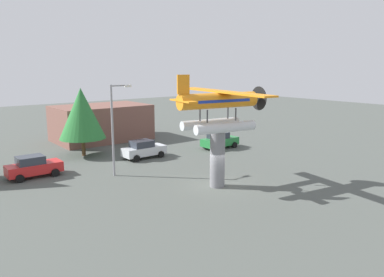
{
  "coord_description": "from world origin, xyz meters",
  "views": [
    {
      "loc": [
        -18.17,
        -20.0,
        8.82
      ],
      "look_at": [
        0.0,
        3.0,
        3.17
      ],
      "focal_mm": 35.5,
      "sensor_mm": 36.0,
      "label": 1
    }
  ],
  "objects_px": {
    "floatplane_monument": "(220,107)",
    "car_near_red": "(33,166)",
    "streetlight_primary": "(115,123)",
    "car_mid_silver": "(144,149)",
    "car_far_green": "(219,140)",
    "storefront_building": "(101,123)",
    "display_pedestal": "(217,159)",
    "tree_east": "(82,113)"
  },
  "relations": [
    {
      "from": "display_pedestal",
      "to": "tree_east",
      "type": "relative_size",
      "value": 0.63
    },
    {
      "from": "floatplane_monument",
      "to": "car_far_green",
      "type": "bearing_deg",
      "value": 56.51
    },
    {
      "from": "car_far_green",
      "to": "streetlight_primary",
      "type": "relative_size",
      "value": 0.57
    },
    {
      "from": "streetlight_primary",
      "to": "storefront_building",
      "type": "xyz_separation_m",
      "value": [
        5.65,
        14.7,
        -2.22
      ]
    },
    {
      "from": "streetlight_primary",
      "to": "storefront_building",
      "type": "height_order",
      "value": "streetlight_primary"
    },
    {
      "from": "car_near_red",
      "to": "car_far_green",
      "type": "xyz_separation_m",
      "value": [
        19.02,
        -1.22,
        0.0
      ]
    },
    {
      "from": "display_pedestal",
      "to": "streetlight_primary",
      "type": "relative_size",
      "value": 0.57
    },
    {
      "from": "car_far_green",
      "to": "streetlight_primary",
      "type": "distance_m",
      "value": 14.17
    },
    {
      "from": "floatplane_monument",
      "to": "storefront_building",
      "type": "bearing_deg",
      "value": 96.44
    },
    {
      "from": "car_mid_silver",
      "to": "storefront_building",
      "type": "height_order",
      "value": "storefront_building"
    },
    {
      "from": "car_mid_silver",
      "to": "storefront_building",
      "type": "distance_m",
      "value": 11.14
    },
    {
      "from": "car_near_red",
      "to": "car_far_green",
      "type": "bearing_deg",
      "value": -3.68
    },
    {
      "from": "car_near_red",
      "to": "streetlight_primary",
      "type": "xyz_separation_m",
      "value": [
        5.47,
        -3.61,
        3.42
      ]
    },
    {
      "from": "car_far_green",
      "to": "streetlight_primary",
      "type": "xyz_separation_m",
      "value": [
        -13.54,
        -2.39,
        3.42
      ]
    },
    {
      "from": "floatplane_monument",
      "to": "car_mid_silver",
      "type": "bearing_deg",
      "value": 98.17
    },
    {
      "from": "floatplane_monument",
      "to": "streetlight_primary",
      "type": "relative_size",
      "value": 1.42
    },
    {
      "from": "car_far_green",
      "to": "storefront_building",
      "type": "xyz_separation_m",
      "value": [
        -7.9,
        12.31,
        1.21
      ]
    },
    {
      "from": "car_mid_silver",
      "to": "car_far_green",
      "type": "distance_m",
      "value": 8.85
    },
    {
      "from": "storefront_building",
      "to": "display_pedestal",
      "type": "bearing_deg",
      "value": -93.06
    },
    {
      "from": "car_far_green",
      "to": "tree_east",
      "type": "relative_size",
      "value": 0.63
    },
    {
      "from": "car_near_red",
      "to": "car_far_green",
      "type": "distance_m",
      "value": 19.06
    },
    {
      "from": "floatplane_monument",
      "to": "streetlight_primary",
      "type": "bearing_deg",
      "value": 131.31
    },
    {
      "from": "car_near_red",
      "to": "storefront_building",
      "type": "xyz_separation_m",
      "value": [
        11.12,
        11.09,
        1.21
      ]
    },
    {
      "from": "display_pedestal",
      "to": "floatplane_monument",
      "type": "distance_m",
      "value": 3.79
    },
    {
      "from": "car_near_red",
      "to": "tree_east",
      "type": "relative_size",
      "value": 0.63
    },
    {
      "from": "car_mid_silver",
      "to": "streetlight_primary",
      "type": "xyz_separation_m",
      "value": [
        -4.79,
        -3.66,
        3.42
      ]
    },
    {
      "from": "car_mid_silver",
      "to": "floatplane_monument",
      "type": "bearing_deg",
      "value": -90.99
    },
    {
      "from": "car_far_green",
      "to": "storefront_building",
      "type": "height_order",
      "value": "storefront_building"
    },
    {
      "from": "car_far_green",
      "to": "car_mid_silver",
      "type": "bearing_deg",
      "value": 171.76
    },
    {
      "from": "car_far_green",
      "to": "car_near_red",
      "type": "bearing_deg",
      "value": 176.32
    },
    {
      "from": "floatplane_monument",
      "to": "streetlight_primary",
      "type": "height_order",
      "value": "floatplane_monument"
    },
    {
      "from": "floatplane_monument",
      "to": "streetlight_primary",
      "type": "distance_m",
      "value": 8.79
    },
    {
      "from": "car_far_green",
      "to": "floatplane_monument",
      "type": "bearing_deg",
      "value": -132.65
    },
    {
      "from": "car_mid_silver",
      "to": "tree_east",
      "type": "distance_m",
      "value": 7.01
    },
    {
      "from": "floatplane_monument",
      "to": "tree_east",
      "type": "relative_size",
      "value": 1.56
    },
    {
      "from": "car_far_green",
      "to": "tree_east",
      "type": "xyz_separation_m",
      "value": [
        -12.91,
        5.81,
        3.34
      ]
    },
    {
      "from": "display_pedestal",
      "to": "floatplane_monument",
      "type": "height_order",
      "value": "floatplane_monument"
    },
    {
      "from": "car_mid_silver",
      "to": "car_far_green",
      "type": "xyz_separation_m",
      "value": [
        8.75,
        -1.27,
        0.0
      ]
    },
    {
      "from": "floatplane_monument",
      "to": "car_near_red",
      "type": "height_order",
      "value": "floatplane_monument"
    },
    {
      "from": "display_pedestal",
      "to": "floatplane_monument",
      "type": "xyz_separation_m",
      "value": [
        0.13,
        -0.02,
        3.78
      ]
    },
    {
      "from": "streetlight_primary",
      "to": "storefront_building",
      "type": "bearing_deg",
      "value": 68.99
    },
    {
      "from": "floatplane_monument",
      "to": "tree_east",
      "type": "bearing_deg",
      "value": 113.51
    }
  ]
}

